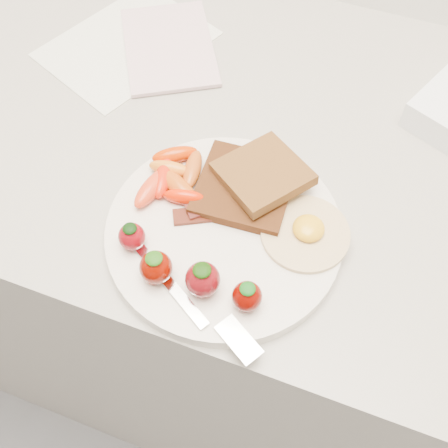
% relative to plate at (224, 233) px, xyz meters
% --- Properties ---
extents(counter, '(2.00, 0.60, 0.90)m').
position_rel_plate_xyz_m(counter, '(-0.00, 0.16, -0.46)').
color(counter, gray).
rests_on(counter, ground).
extents(plate, '(0.27, 0.27, 0.02)m').
position_rel_plate_xyz_m(plate, '(0.00, 0.00, 0.00)').
color(plate, silver).
rests_on(plate, counter).
extents(toast_lower, '(0.11, 0.11, 0.01)m').
position_rel_plate_xyz_m(toast_lower, '(0.00, 0.06, 0.02)').
color(toast_lower, black).
rests_on(toast_lower, plate).
extents(toast_upper, '(0.13, 0.13, 0.02)m').
position_rel_plate_xyz_m(toast_upper, '(0.02, 0.07, 0.03)').
color(toast_upper, '#4A2613').
rests_on(toast_upper, toast_lower).
extents(fried_egg, '(0.11, 0.11, 0.02)m').
position_rel_plate_xyz_m(fried_egg, '(0.09, 0.03, 0.01)').
color(fried_egg, beige).
rests_on(fried_egg, plate).
extents(bacon_strips, '(0.10, 0.08, 0.01)m').
position_rel_plate_xyz_m(bacon_strips, '(-0.01, 0.02, 0.01)').
color(bacon_strips, '#420D08').
rests_on(bacon_strips, plate).
extents(baby_carrots, '(0.09, 0.11, 0.02)m').
position_rel_plate_xyz_m(baby_carrots, '(-0.08, 0.04, 0.02)').
color(baby_carrots, orange).
rests_on(baby_carrots, plate).
extents(strawberries, '(0.17, 0.06, 0.05)m').
position_rel_plate_xyz_m(strawberries, '(-0.02, -0.07, 0.03)').
color(strawberries, maroon).
rests_on(strawberries, plate).
extents(fork, '(0.17, 0.09, 0.00)m').
position_rel_plate_xyz_m(fork, '(0.01, -0.10, 0.01)').
color(fork, white).
rests_on(fork, plate).
extents(paper_sheet, '(0.25, 0.28, 0.00)m').
position_rel_plate_xyz_m(paper_sheet, '(-0.25, 0.26, -0.01)').
color(paper_sheet, silver).
rests_on(paper_sheet, counter).
extents(notepad, '(0.20, 0.22, 0.01)m').
position_rel_plate_xyz_m(notepad, '(-0.19, 0.27, -0.00)').
color(notepad, beige).
rests_on(notepad, paper_sheet).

